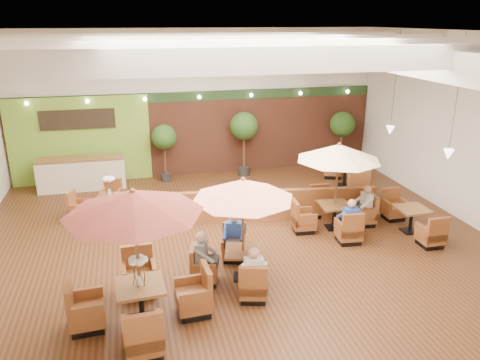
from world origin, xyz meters
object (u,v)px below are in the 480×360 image
object	(u,v)px
table_1	(240,207)
diner_3	(350,216)
table_3	(103,205)
booth_divider	(261,205)
topiary_1	(244,129)
table_2	(337,171)
table_5	(345,176)
diner_1	(234,232)
diner_2	(204,253)
service_counter	(82,174)
topiary_0	(164,139)
diner_0	(253,268)
topiary_2	(342,126)
table_4	(411,220)
diner_4	(365,201)
table_0	(136,235)

from	to	relation	value
table_1	diner_3	size ratio (longest dim) A/B	3.12
table_1	table_3	xyz separation A→B (m)	(-3.25, 4.39, -1.38)
booth_divider	diner_3	world-z (taller)	diner_3
table_1	topiary_1	bearing A→B (deg)	89.47
table_2	table_5	xyz separation A→B (m)	(1.90, 3.26, -1.37)
diner_1	diner_3	bearing A→B (deg)	-157.28
diner_2	table_3	bearing A→B (deg)	-132.94
service_counter	diner_3	bearing A→B (deg)	-39.88
table_1	topiary_0	bearing A→B (deg)	112.34
table_2	topiary_0	bearing A→B (deg)	134.27
diner_0	topiary_2	bearing A→B (deg)	58.85
booth_divider	table_2	bearing A→B (deg)	-20.02
table_4	diner_0	bearing A→B (deg)	-157.15
diner_0	diner_4	bearing A→B (deg)	39.68
table_4	diner_2	size ratio (longest dim) A/B	2.95
table_3	diner_4	distance (m)	7.86
table_2	diner_0	distance (m)	4.53
table_3	diner_4	world-z (taller)	table_3
table_4	table_5	distance (m)	4.01
topiary_0	diner_2	world-z (taller)	topiary_0
diner_0	diner_4	world-z (taller)	diner_0
service_counter	diner_0	world-z (taller)	diner_0
topiary_0	table_2	bearing A→B (deg)	-50.96
table_2	table_5	size ratio (longest dim) A/B	0.87
booth_divider	table_0	size ratio (longest dim) A/B	2.45
table_1	table_5	world-z (taller)	table_1
table_2	diner_2	bearing A→B (deg)	-148.32
table_4	diner_1	size ratio (longest dim) A/B	3.12
topiary_0	diner_0	xyz separation A→B (m)	(1.14, -8.41, -0.84)
topiary_2	diner_0	bearing A→B (deg)	-125.34
table_2	diner_0	size ratio (longest dim) A/B	3.14
table_4	topiary_0	xyz separation A→B (m)	(-6.43, 6.16, 1.26)
diner_3	table_1	bearing A→B (deg)	-157.65
table_0	topiary_0	size ratio (longest dim) A/B	1.33
table_3	topiary_2	world-z (taller)	topiary_2
table_3	topiary_2	xyz separation A→B (m)	(9.27, 3.09, 1.28)
table_0	booth_divider	bearing A→B (deg)	45.62
diner_1	diner_2	size ratio (longest dim) A/B	0.95
booth_divider	topiary_1	world-z (taller)	topiary_1
table_1	topiary_0	xyz separation A→B (m)	(-1.08, 7.49, -0.21)
service_counter	table_3	size ratio (longest dim) A/B	1.19
table_4	diner_4	distance (m)	1.38
service_counter	booth_divider	world-z (taller)	service_counter
table_1	table_2	bearing A→B (deg)	46.20
diner_2	diner_4	size ratio (longest dim) A/B	1.07
topiary_0	diner_2	bearing A→B (deg)	-88.32
table_1	diner_2	size ratio (longest dim) A/B	3.08
table_4	table_3	bearing A→B (deg)	160.20
table_1	diner_3	bearing A→B (deg)	32.96
table_1	diner_2	bearing A→B (deg)	-165.81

